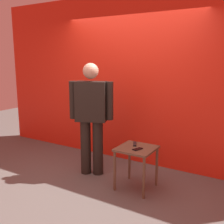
# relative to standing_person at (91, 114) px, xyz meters

# --- Properties ---
(ground_plane) EXTENTS (12.00, 12.00, 0.00)m
(ground_plane) POSITION_rel_standing_person_xyz_m (0.23, -0.33, -0.97)
(ground_plane) COLOR #59544F
(back_wall_red) EXTENTS (5.79, 0.12, 2.87)m
(back_wall_red) POSITION_rel_standing_person_xyz_m (0.23, 0.88, 0.47)
(back_wall_red) COLOR red
(back_wall_red) RESTS_ON ground_plane
(standing_person) EXTENTS (0.67, 0.39, 1.73)m
(standing_person) POSITION_rel_standing_person_xyz_m (0.00, 0.00, 0.00)
(standing_person) COLOR black
(standing_person) RESTS_ON ground_plane
(side_table) EXTENTS (0.50, 0.50, 0.59)m
(side_table) POSITION_rel_standing_person_xyz_m (0.81, -0.08, -0.47)
(side_table) COLOR brown
(side_table) RESTS_ON ground_plane
(cell_phone) EXTENTS (0.12, 0.16, 0.01)m
(cell_phone) POSITION_rel_standing_person_xyz_m (0.86, -0.15, -0.37)
(cell_phone) COLOR black
(cell_phone) RESTS_ON side_table
(tv_remote) EXTENTS (0.12, 0.17, 0.02)m
(tv_remote) POSITION_rel_standing_person_xyz_m (0.74, 0.02, -0.36)
(tv_remote) COLOR black
(tv_remote) RESTS_ON side_table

